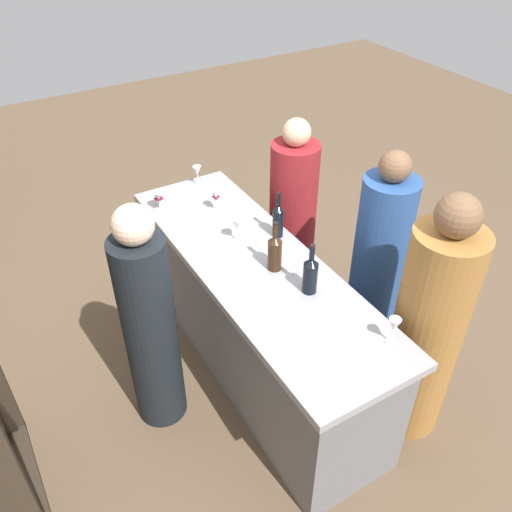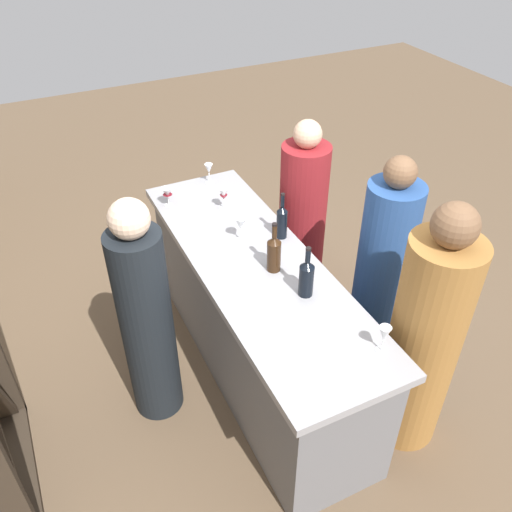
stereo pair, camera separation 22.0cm
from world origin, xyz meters
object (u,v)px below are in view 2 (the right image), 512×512
at_px(person_server_behind, 147,322).
at_px(wine_bottle_center_near_black, 282,221).
at_px(person_left_guest, 302,221).
at_px(person_center_guest, 424,341).
at_px(wine_glass_far_left, 241,224).
at_px(wine_glass_far_center, 167,193).
at_px(person_right_guest, 382,275).
at_px(wine_bottle_second_left_amber_brown, 274,253).
at_px(wine_glass_near_left, 384,335).
at_px(wine_bottle_leftmost_near_black, 306,277).
at_px(wine_glass_near_center, 209,170).
at_px(wine_glass_near_right, 224,195).

bearing_deg(person_server_behind, wine_bottle_center_near_black, 14.50).
xyz_separation_m(person_left_guest, person_center_guest, (-1.44, 0.05, 0.07)).
bearing_deg(person_center_guest, wine_glass_far_left, -54.86).
xyz_separation_m(wine_glass_far_left, person_left_guest, (0.34, -0.66, -0.37)).
xyz_separation_m(wine_glass_far_left, person_server_behind, (-0.26, 0.72, -0.32)).
bearing_deg(wine_glass_far_center, person_left_guest, -105.43).
xyz_separation_m(wine_glass_far_center, person_right_guest, (-1.09, -1.06, -0.30)).
distance_m(wine_glass_far_center, person_server_behind, 1.01).
distance_m(wine_bottle_center_near_black, wine_glass_far_center, 0.87).
distance_m(wine_bottle_second_left_amber_brown, wine_glass_near_left, 0.83).
distance_m(wine_glass_near_left, person_right_guest, 0.92).
height_order(wine_bottle_second_left_amber_brown, person_right_guest, person_right_guest).
bearing_deg(person_center_guest, person_right_guest, -99.32).
bearing_deg(wine_bottle_leftmost_near_black, wine_bottle_second_left_amber_brown, 12.31).
xyz_separation_m(wine_bottle_leftmost_near_black, person_left_guest, (0.97, -0.55, -0.37)).
xyz_separation_m(wine_bottle_leftmost_near_black, wine_glass_near_center, (1.41, 0.02, -0.01)).
bearing_deg(wine_glass_near_right, wine_glass_near_left, -173.10).
bearing_deg(wine_glass_far_center, wine_glass_near_center, -65.06).
xyz_separation_m(wine_glass_near_center, person_right_guest, (-1.26, -0.68, -0.31)).
height_order(wine_glass_near_center, wine_glass_far_center, wine_glass_near_center).
xyz_separation_m(wine_bottle_leftmost_near_black, wine_bottle_second_left_amber_brown, (0.27, 0.06, 0.00)).
bearing_deg(wine_bottle_leftmost_near_black, wine_glass_near_left, -166.59).
bearing_deg(wine_bottle_second_left_amber_brown, wine_glass_near_left, -166.96).
bearing_deg(person_right_guest, person_server_behind, -7.49).
bearing_deg(wine_glass_near_left, person_right_guest, -38.36).
xyz_separation_m(wine_glass_near_right, person_right_guest, (-0.88, -0.73, -0.31)).
xyz_separation_m(wine_bottle_center_near_black, person_right_guest, (-0.41, -0.52, -0.32)).
distance_m(wine_bottle_leftmost_near_black, wine_bottle_center_near_black, 0.57).
relative_size(wine_bottle_leftmost_near_black, person_center_guest, 0.20).
height_order(person_left_guest, person_server_behind, person_server_behind).
bearing_deg(wine_bottle_leftmost_near_black, person_right_guest, -77.87).
relative_size(wine_glass_near_right, person_right_guest, 0.10).
distance_m(person_left_guest, person_center_guest, 1.44).
height_order(wine_glass_near_center, wine_glass_near_right, wine_glass_near_right).
distance_m(wine_bottle_leftmost_near_black, wine_glass_near_left, 0.55).
relative_size(wine_glass_near_right, person_center_guest, 0.10).
bearing_deg(wine_glass_near_left, person_server_behind, 46.58).
relative_size(wine_bottle_center_near_black, wine_glass_far_center, 2.31).
distance_m(wine_bottle_center_near_black, person_center_guest, 1.11).
bearing_deg(person_center_guest, wine_glass_near_left, 17.07).
xyz_separation_m(wine_glass_near_center, person_center_guest, (-1.87, -0.51, -0.28)).
distance_m(wine_glass_near_right, person_right_guest, 1.18).
distance_m(wine_bottle_second_left_amber_brown, person_right_guest, 0.80).
relative_size(wine_glass_near_left, wine_glass_near_center, 1.04).
distance_m(wine_bottle_leftmost_near_black, person_server_behind, 0.97).
bearing_deg(wine_glass_near_right, person_right_guest, -140.45).
distance_m(wine_glass_near_left, person_server_behind, 1.36).
relative_size(wine_bottle_center_near_black, person_right_guest, 0.21).
xyz_separation_m(wine_glass_near_left, person_center_guest, (0.07, -0.37, -0.28)).
relative_size(wine_glass_near_left, person_right_guest, 0.10).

